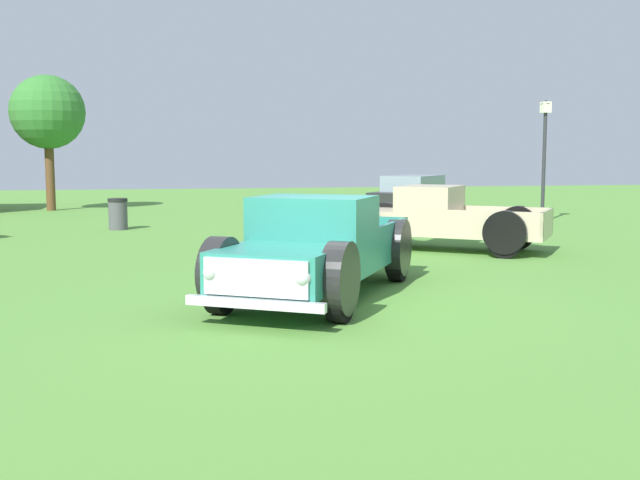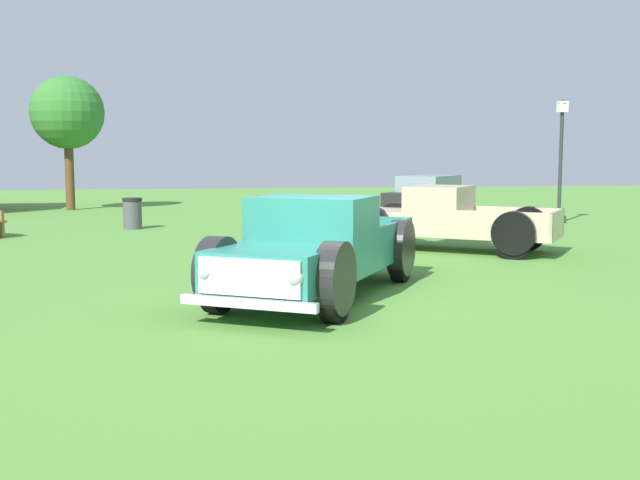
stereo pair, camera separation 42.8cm
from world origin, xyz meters
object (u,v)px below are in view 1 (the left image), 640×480
pickup_truck_foreground (312,251)px  pickup_truck_behind_left (427,219)px  sedan_distant_a (414,195)px  oak_tree_east (48,113)px  lamp_post_near (544,158)px  trash_can (118,214)px

pickup_truck_foreground → pickup_truck_behind_left: 6.89m
sedan_distant_a → oak_tree_east: 15.02m
sedan_distant_a → lamp_post_near: size_ratio=1.14×
sedan_distant_a → oak_tree_east: size_ratio=0.85×
pickup_truck_behind_left → sedan_distant_a: size_ratio=1.10×
pickup_truck_foreground → pickup_truck_behind_left: (3.90, 5.69, -0.04)m
pickup_truck_behind_left → trash_can: bearing=139.6°
pickup_truck_behind_left → trash_can: size_ratio=5.34×
lamp_post_near → trash_can: lamp_post_near is taller
oak_tree_east → lamp_post_near: bearing=-27.7°
sedan_distant_a → lamp_post_near: lamp_post_near is taller
sedan_distant_a → pickup_truck_foreground: bearing=-114.0°
pickup_truck_behind_left → trash_can: pickup_truck_behind_left is taller
pickup_truck_foreground → trash_can: bearing=106.8°
pickup_truck_foreground → pickup_truck_behind_left: bearing=55.6°
lamp_post_near → oak_tree_east: 19.26m
pickup_truck_foreground → oak_tree_east: size_ratio=1.01×
sedan_distant_a → trash_can: sedan_distant_a is taller
lamp_post_near → oak_tree_east: size_ratio=0.75×
pickup_truck_foreground → lamp_post_near: (10.17, 11.90, 1.36)m
lamp_post_near → oak_tree_east: bearing=152.3°
pickup_truck_foreground → pickup_truck_behind_left: pickup_truck_foreground is taller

